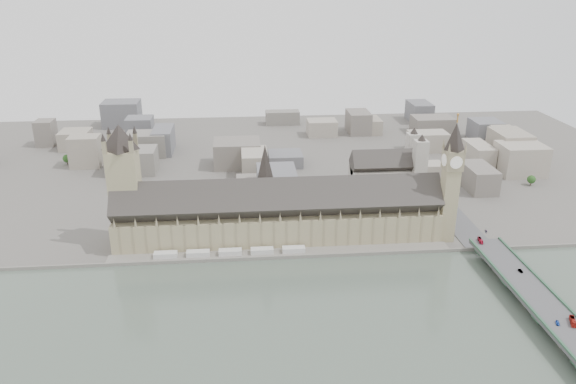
{
  "coord_description": "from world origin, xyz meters",
  "views": [
    {
      "loc": [
        -29.48,
        -400.94,
        208.51
      ],
      "look_at": [
        8.86,
        30.97,
        38.0
      ],
      "focal_mm": 35.0,
      "sensor_mm": 36.0,
      "label": 1
    }
  ],
  "objects": [
    {
      "name": "river_terrace",
      "position": [
        0.0,
        -7.5,
        1.0
      ],
      "size": [
        270.0,
        15.0,
        2.0
      ],
      "primitive_type": "cube",
      "color": "slate",
      "rests_on": "ground"
    },
    {
      "name": "red_bus_north",
      "position": [
        156.58,
        -19.17,
        11.6
      ],
      "size": [
        3.78,
        9.9,
        2.69
      ],
      "primitive_type": "imported",
      "rotation": [
        0.0,
        0.0,
        -0.16
      ],
      "color": "#B4142E",
      "rests_on": "westminster_bridge"
    },
    {
      "name": "westminster_bridge",
      "position": [
        162.0,
        -87.5,
        5.12
      ],
      "size": [
        25.0,
        325.0,
        10.25
      ],
      "primitive_type": "cube",
      "color": "#474749",
      "rests_on": "ground"
    },
    {
      "name": "palace_of_westminster",
      "position": [
        0.0,
        19.7,
        22.71
      ],
      "size": [
        265.0,
        40.73,
        55.44
      ],
      "color": "tan",
      "rests_on": "ground"
    },
    {
      "name": "car_silver",
      "position": [
        165.79,
        -67.44,
        11.03
      ],
      "size": [
        1.99,
        4.82,
        1.55
      ],
      "primitive_type": "imported",
      "rotation": [
        0.0,
        0.0,
        0.08
      ],
      "color": "gray",
      "rests_on": "westminster_bridge"
    },
    {
      "name": "car_approach",
      "position": [
        168.52,
        -2.52,
        10.94
      ],
      "size": [
        3.33,
        5.09,
        1.37
      ],
      "primitive_type": "imported",
      "rotation": [
        0.0,
        0.0,
        -0.32
      ],
      "color": "gray",
      "rests_on": "westminster_bridge"
    },
    {
      "name": "red_bus_south",
      "position": [
        167.48,
        -130.58,
        11.78
      ],
      "size": [
        6.43,
        11.17,
        3.06
      ],
      "primitive_type": "imported",
      "rotation": [
        0.0,
        0.0,
        -0.38
      ],
      "color": "#AA1D15",
      "rests_on": "westminster_bridge"
    },
    {
      "name": "central_tower",
      "position": [
        -10.0,
        26.0,
        57.92
      ],
      "size": [
        13.0,
        13.0,
        48.0
      ],
      "color": "gray",
      "rests_on": "ground"
    },
    {
      "name": "city_skyline_inland",
      "position": [
        0.0,
        245.0,
        19.0
      ],
      "size": [
        720.0,
        360.0,
        38.0
      ],
      "primitive_type": null,
      "color": "gray",
      "rests_on": "ground"
    },
    {
      "name": "terrace_tents",
      "position": [
        -40.0,
        -7.0,
        4.0
      ],
      "size": [
        118.0,
        7.0,
        4.0
      ],
      "color": "silver",
      "rests_on": "river_terrace"
    },
    {
      "name": "westminster_abbey",
      "position": [
        110.92,
        95.0,
        25.08
      ],
      "size": [
        68.0,
        36.0,
        64.0
      ],
      "color": "#A79F97",
      "rests_on": "ground"
    },
    {
      "name": "bridge_parapets",
      "position": [
        162.0,
        -132.0,
        10.82
      ],
      "size": [
        25.0,
        235.0,
        1.15
      ],
      "primitive_type": null,
      "color": "#315A40",
      "rests_on": "westminster_bridge"
    },
    {
      "name": "embankment_wall",
      "position": [
        0.0,
        -15.0,
        1.5
      ],
      "size": [
        600.0,
        1.5,
        3.0
      ],
      "primitive_type": "cube",
      "color": "slate",
      "rests_on": "ground"
    },
    {
      "name": "ground",
      "position": [
        0.0,
        0.0,
        0.0
      ],
      "size": [
        900.0,
        900.0,
        0.0
      ],
      "primitive_type": "plane",
      "color": "#595651",
      "rests_on": "ground"
    },
    {
      "name": "car_blue",
      "position": [
        158.19,
        -130.41,
        11.08
      ],
      "size": [
        3.55,
        5.23,
        1.65
      ],
      "primitive_type": "imported",
      "rotation": [
        0.0,
        0.0,
        -0.36
      ],
      "color": "#1A42AE",
      "rests_on": "westminster_bridge"
    },
    {
      "name": "victoria_tower",
      "position": [
        -122.0,
        26.0,
        55.2
      ],
      "size": [
        30.0,
        30.0,
        100.0
      ],
      "color": "tan",
      "rests_on": "ground"
    },
    {
      "name": "elizabeth_tower",
      "position": [
        138.0,
        8.0,
        58.09
      ],
      "size": [
        17.0,
        17.0,
        107.5
      ],
      "color": "tan",
      "rests_on": "ground"
    },
    {
      "name": "park_trees",
      "position": [
        -10.0,
        60.0,
        7.5
      ],
      "size": [
        110.0,
        30.0,
        15.0
      ],
      "primitive_type": null,
      "color": "#1A4217",
      "rests_on": "ground"
    }
  ]
}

